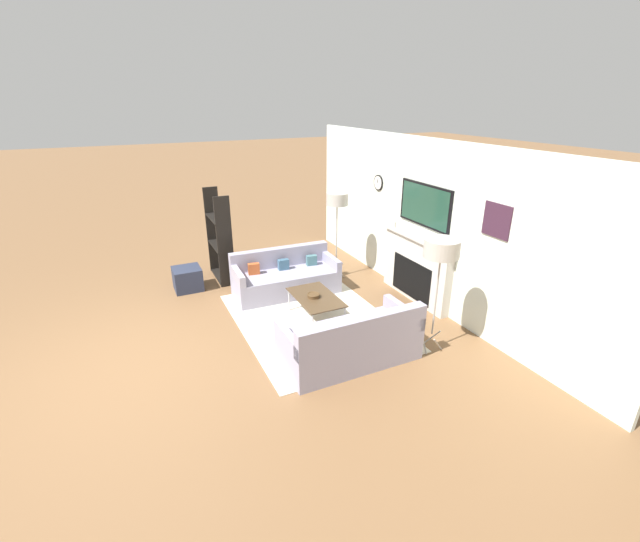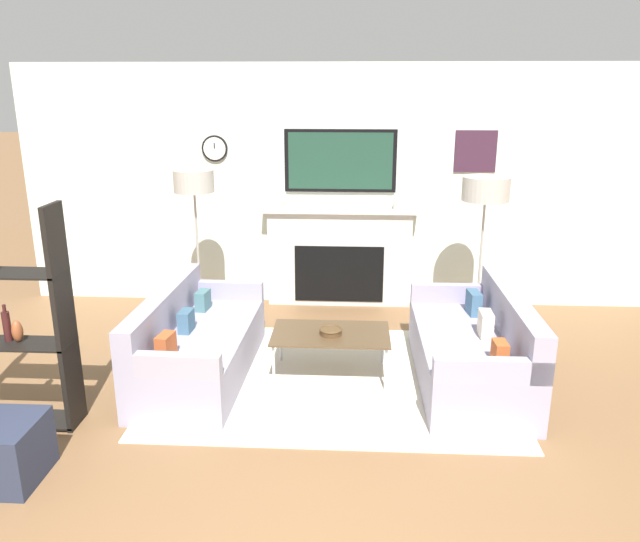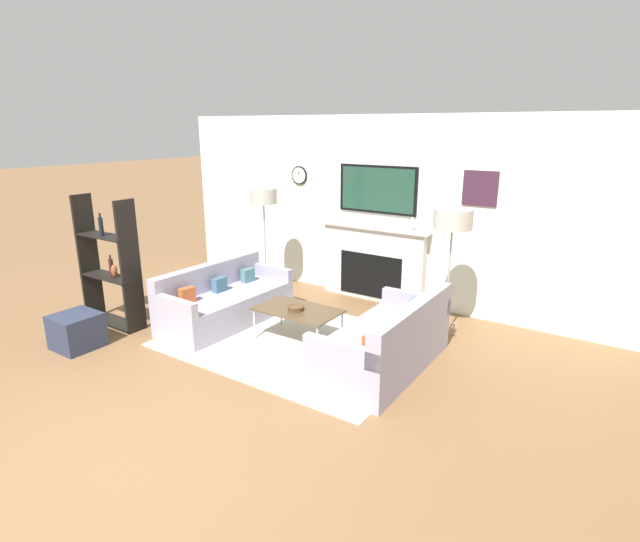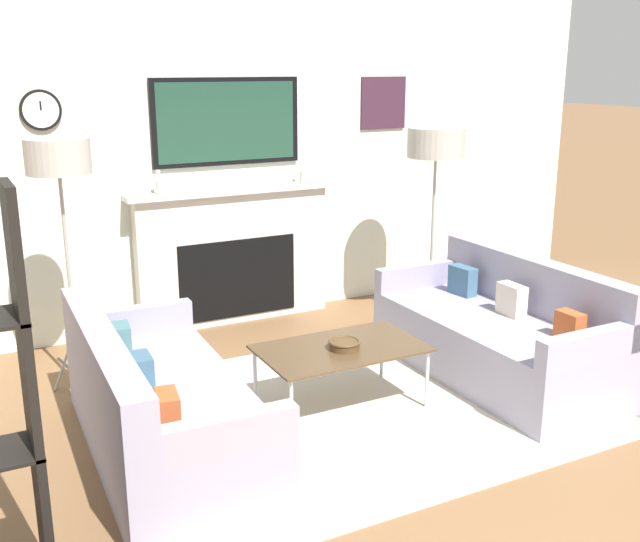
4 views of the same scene
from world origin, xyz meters
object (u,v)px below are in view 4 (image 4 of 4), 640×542
Objects in this scene: decorative_bowl at (344,344)px; coffee_table at (341,351)px; floor_lamp_right at (436,145)px; couch_right at (500,336)px; floor_lamp_left at (58,161)px; couch_left at (158,409)px.

coffee_table is at bearing 92.95° from decorative_bowl.
coffee_table is 0.63× the size of floor_lamp_right.
floor_lamp_right reaches higher than coffee_table.
floor_lamp_left is at bearing 156.49° from couch_right.
couch_right is 1.23m from coffee_table.
floor_lamp_right is at bearing 37.77° from decorative_bowl.
decorative_bowl is at bearing 0.87° from couch_left.
decorative_bowl is at bearing -142.23° from floor_lamp_right.
floor_lamp_right reaches higher than couch_left.
floor_lamp_left reaches higher than couch_left.
couch_right is 1.09× the size of floor_lamp_left.
floor_lamp_right is at bearing 23.53° from couch_left.
floor_lamp_right is (2.64, 1.15, 1.20)m from couch_left.
coffee_table is 2.12m from floor_lamp_left.
couch_right is at bearing -101.50° from floor_lamp_right.
floor_lamp_right is (1.46, 1.13, 1.04)m from decorative_bowl.
floor_lamp_left is 2.88m from floor_lamp_right.
couch_right is at bearing -0.84° from decorative_bowl.
couch_right reaches higher than decorative_bowl.
floor_lamp_left is (-0.24, 1.15, 1.24)m from couch_left.
floor_lamp_left is at bearing 101.60° from couch_left.
couch_right is 1.67m from floor_lamp_right.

